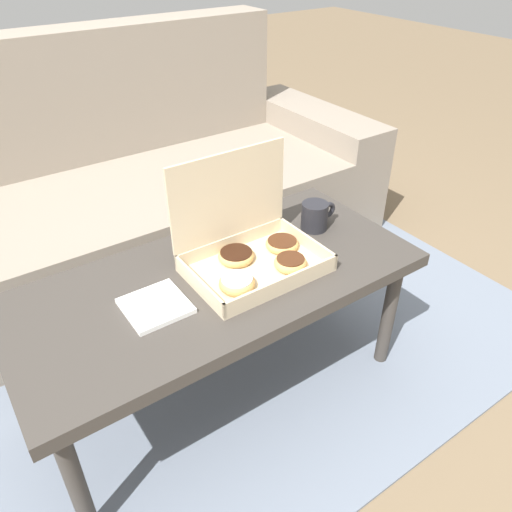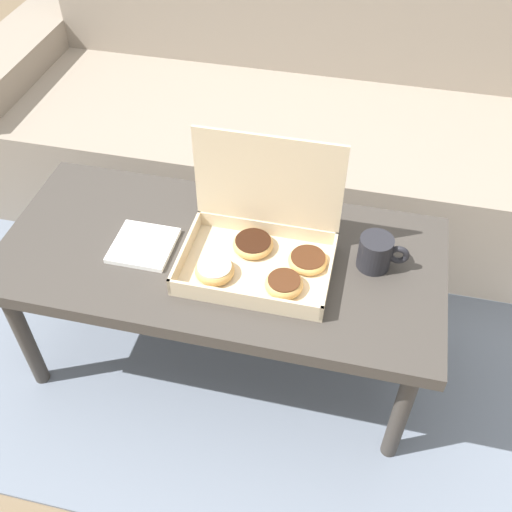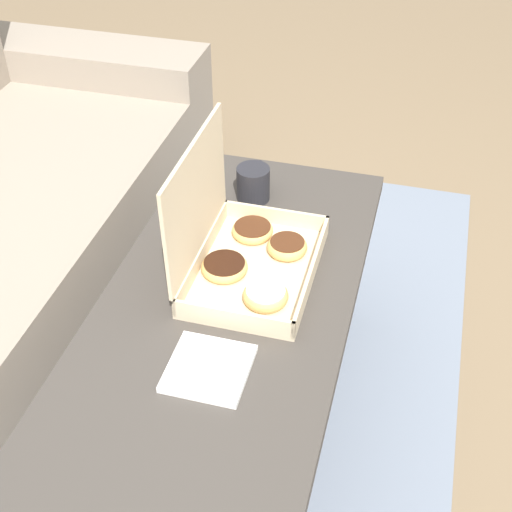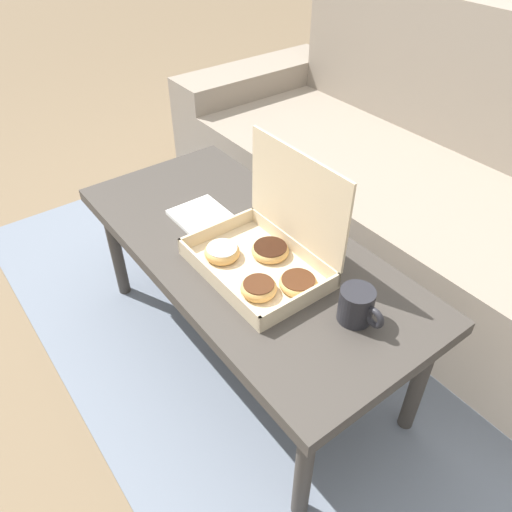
% 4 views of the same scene
% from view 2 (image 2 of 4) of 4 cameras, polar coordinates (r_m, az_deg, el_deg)
% --- Properties ---
extents(ground_plane, '(12.00, 12.00, 0.00)m').
position_cam_2_polar(ground_plane, '(1.96, -2.34, -7.91)').
color(ground_plane, '#756047').
extents(area_rug, '(2.51, 1.86, 0.01)m').
position_cam_2_polar(area_rug, '(2.14, -0.31, -1.54)').
color(area_rug, slate).
rests_on(area_rug, ground_plane).
extents(couch, '(2.39, 0.87, 0.94)m').
position_cam_2_polar(couch, '(2.36, 2.77, 12.95)').
color(couch, gray).
rests_on(couch, ground_plane).
extents(coffee_table, '(1.16, 0.54, 0.46)m').
position_cam_2_polar(coffee_table, '(1.60, -3.38, -0.84)').
color(coffee_table, '#3D3833').
rests_on(coffee_table, ground_plane).
extents(pastry_box, '(0.38, 0.27, 0.31)m').
position_cam_2_polar(pastry_box, '(1.50, 0.52, 0.92)').
color(pastry_box, beige).
rests_on(pastry_box, coffee_table).
extents(coffee_mug, '(0.13, 0.09, 0.09)m').
position_cam_2_polar(coffee_mug, '(1.53, 11.40, 0.32)').
color(coffee_mug, '#232328').
rests_on(coffee_mug, coffee_table).
extents(napkin_stack, '(0.16, 0.16, 0.01)m').
position_cam_2_polar(napkin_stack, '(1.60, -10.67, 1.00)').
color(napkin_stack, white).
rests_on(napkin_stack, coffee_table).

